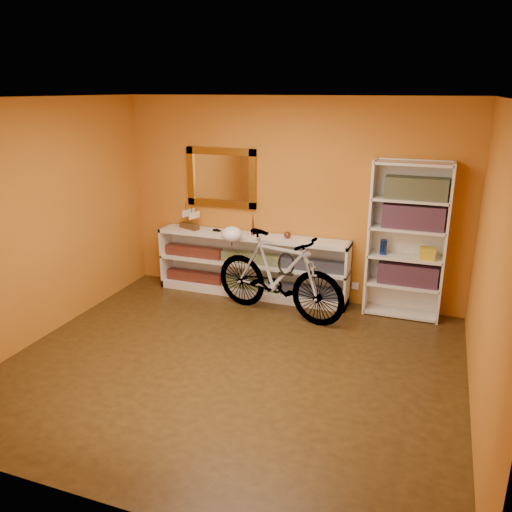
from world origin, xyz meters
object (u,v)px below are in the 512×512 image
(bookcase, at_px, (407,241))
(bicycle, at_px, (278,275))
(console_unit, at_px, (252,265))
(helmet, at_px, (232,234))

(bookcase, bearing_deg, bicycle, -159.88)
(console_unit, distance_m, bookcase, 2.03)
(console_unit, relative_size, bicycle, 1.44)
(bookcase, height_order, helmet, bookcase)
(bookcase, distance_m, helmet, 2.13)
(bookcase, relative_size, helmet, 7.17)
(console_unit, distance_m, helmet, 0.63)
(bookcase, bearing_deg, helmet, -170.15)
(bookcase, xyz_separation_m, bicycle, (-1.43, -0.52, -0.42))
(console_unit, relative_size, helmet, 9.81)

